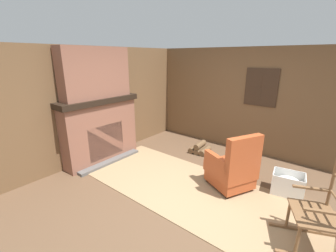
{
  "coord_description": "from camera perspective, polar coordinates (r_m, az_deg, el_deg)",
  "views": [
    {
      "loc": [
        1.68,
        -2.59,
        2.17
      ],
      "look_at": [
        -0.88,
        0.56,
        0.9
      ],
      "focal_mm": 24.0,
      "sensor_mm": 36.0,
      "label": 1
    }
  ],
  "objects": [
    {
      "name": "ground_plane",
      "position": [
        3.77,
        5.25,
        -17.84
      ],
      "size": [
        14.0,
        14.0,
        0.0
      ],
      "primitive_type": "plane",
      "color": "brown"
    },
    {
      "name": "wood_panel_wall_left",
      "position": [
        5.0,
        -18.66,
        5.05
      ],
      "size": [
        0.06,
        5.49,
        2.37
      ],
      "color": "brown",
      "rests_on": "ground"
    },
    {
      "name": "wood_panel_wall_back",
      "position": [
        5.42,
        20.54,
        5.85
      ],
      "size": [
        5.49,
        0.09,
        2.37
      ],
      "color": "brown",
      "rests_on": "ground"
    },
    {
      "name": "fireplace_hearth",
      "position": [
        4.94,
        -16.65,
        -1.02
      ],
      "size": [
        0.59,
        1.72,
        1.36
      ],
      "color": "brown",
      "rests_on": "ground"
    },
    {
      "name": "chimney_breast",
      "position": [
        4.73,
        -17.99,
        12.71
      ],
      "size": [
        0.33,
        1.42,
        0.99
      ],
      "color": "brown",
      "rests_on": "fireplace_hearth"
    },
    {
      "name": "area_rug",
      "position": [
        4.0,
        5.47,
        -15.53
      ],
      "size": [
        4.04,
        1.66,
        0.01
      ],
      "color": "#997A56",
      "rests_on": "ground"
    },
    {
      "name": "armchair",
      "position": [
        3.98,
        15.99,
        -10.45
      ],
      "size": [
        0.89,
        0.87,
        1.01
      ],
      "rotation": [
        0.0,
        0.0,
        2.68
      ],
      "color": "#A84723",
      "rests_on": "ground"
    },
    {
      "name": "rocking_chair",
      "position": [
        3.26,
        33.81,
        -18.59
      ],
      "size": [
        0.93,
        0.77,
        1.19
      ],
      "rotation": [
        0.0,
        0.0,
        3.56
      ],
      "color": "brown",
      "rests_on": "ground"
    },
    {
      "name": "firewood_stack",
      "position": [
        5.34,
        8.08,
        -5.66
      ],
      "size": [
        0.45,
        0.45,
        0.25
      ],
      "rotation": [
        0.0,
        0.0,
        0.09
      ],
      "color": "brown",
      "rests_on": "ground"
    },
    {
      "name": "laundry_basket",
      "position": [
        4.25,
        28.15,
        -12.79
      ],
      "size": [
        0.52,
        0.43,
        0.36
      ],
      "rotation": [
        0.0,
        0.0,
        0.17
      ],
      "color": "white",
      "rests_on": "ground"
    },
    {
      "name": "oil_lamp_vase",
      "position": [
        4.48,
        -24.85,
        6.43
      ],
      "size": [
        0.1,
        0.1,
        0.23
      ],
      "color": "#B24C42",
      "rests_on": "fireplace_hearth"
    },
    {
      "name": "storage_case",
      "position": [
        5.08,
        -13.15,
        8.45
      ],
      "size": [
        0.14,
        0.25,
        0.12
      ],
      "color": "gray",
      "rests_on": "fireplace_hearth"
    },
    {
      "name": "decorative_plate_on_mantel",
      "position": [
        4.81,
        -17.88,
        8.62
      ],
      "size": [
        0.08,
        0.3,
        0.29
      ],
      "color": "red",
      "rests_on": "fireplace_hearth"
    }
  ]
}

